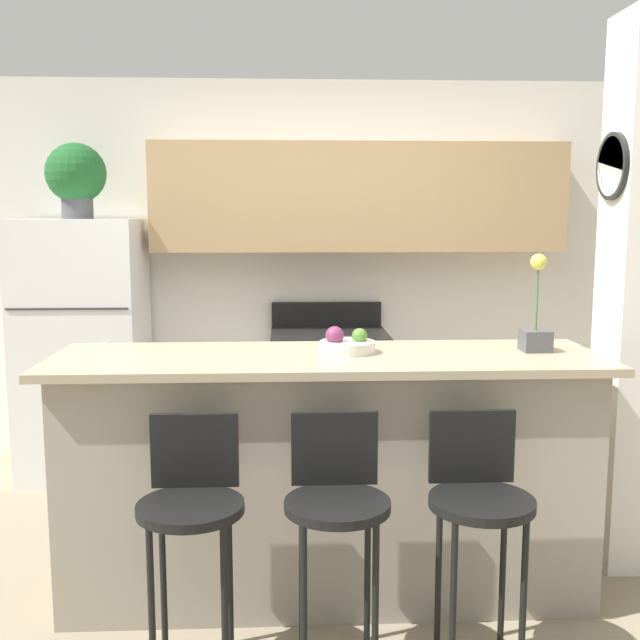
# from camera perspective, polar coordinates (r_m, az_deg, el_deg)

# --- Properties ---
(ground_plane) EXTENTS (14.00, 14.00, 0.00)m
(ground_plane) POSITION_cam_1_polar(r_m,az_deg,el_deg) (3.56, 0.56, -19.85)
(ground_plane) COLOR gray
(wall_back) EXTENTS (5.60, 0.38, 2.55)m
(wall_back) POSITION_cam_1_polar(r_m,az_deg,el_deg) (5.07, 0.76, 6.00)
(wall_back) COLOR white
(wall_back) RESTS_ON ground_plane
(counter_bar) EXTENTS (2.35, 0.71, 1.07)m
(counter_bar) POSITION_cam_1_polar(r_m,az_deg,el_deg) (3.34, 0.58, -11.65)
(counter_bar) COLOR gray
(counter_bar) RESTS_ON ground_plane
(refrigerator) EXTENTS (0.75, 0.67, 1.64)m
(refrigerator) POSITION_cam_1_polar(r_m,az_deg,el_deg) (5.00, -17.56, -2.08)
(refrigerator) COLOR white
(refrigerator) RESTS_ON ground_plane
(stove_range) EXTENTS (0.75, 0.65, 1.07)m
(stove_range) POSITION_cam_1_polar(r_m,az_deg,el_deg) (4.93, 0.68, -6.08)
(stove_range) COLOR silver
(stove_range) RESTS_ON ground_plane
(bar_stool_left) EXTENTS (0.38, 0.38, 0.94)m
(bar_stool_left) POSITION_cam_1_polar(r_m,az_deg,el_deg) (2.79, -9.73, -13.90)
(bar_stool_left) COLOR black
(bar_stool_left) RESTS_ON ground_plane
(bar_stool_mid) EXTENTS (0.38, 0.38, 0.94)m
(bar_stool_mid) POSITION_cam_1_polar(r_m,az_deg,el_deg) (2.78, 1.27, -13.90)
(bar_stool_mid) COLOR black
(bar_stool_mid) RESTS_ON ground_plane
(bar_stool_right) EXTENTS (0.38, 0.38, 0.94)m
(bar_stool_right) POSITION_cam_1_polar(r_m,az_deg,el_deg) (2.86, 12.00, -13.42)
(bar_stool_right) COLOR black
(bar_stool_right) RESTS_ON ground_plane
(potted_plant_on_fridge) EXTENTS (0.37, 0.37, 0.46)m
(potted_plant_on_fridge) POSITION_cam_1_polar(r_m,az_deg,el_deg) (4.93, -18.10, 10.37)
(potted_plant_on_fridge) COLOR #4C4C51
(potted_plant_on_fridge) RESTS_ON refrigerator
(orchid_vase) EXTENTS (0.12, 0.12, 0.43)m
(orchid_vase) POSITION_cam_1_polar(r_m,az_deg,el_deg) (3.41, 16.13, -0.34)
(orchid_vase) COLOR #4C4C51
(orchid_vase) RESTS_ON counter_bar
(fruit_bowl) EXTENTS (0.24, 0.24, 0.12)m
(fruit_bowl) POSITION_cam_1_polar(r_m,az_deg,el_deg) (3.25, 2.03, -1.87)
(fruit_bowl) COLOR silver
(fruit_bowl) RESTS_ON counter_bar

